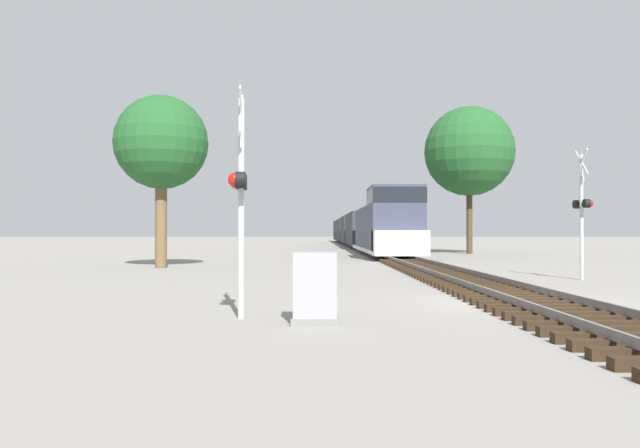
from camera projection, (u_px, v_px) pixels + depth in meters
ground_plane at (524, 303)px, 14.26m from camera, size 400.00×400.00×0.00m
rail_track_bed at (524, 298)px, 14.26m from camera, size 2.60×160.00×0.31m
freight_train at (356, 230)px, 72.80m from camera, size 3.11×79.76×4.35m
crossing_signal_near at (240, 187)px, 11.79m from camera, size 0.38×1.01×4.34m
crossing_signal_far at (582, 207)px, 21.31m from camera, size 0.37×1.01×4.47m
relay_cabinet at (315, 288)px, 11.15m from camera, size 0.85×0.69×1.28m
tree_far_right at (161, 144)px, 28.41m from camera, size 4.27×4.27×7.87m
tree_mid_background at (469, 152)px, 46.89m from camera, size 6.74×6.74×11.09m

